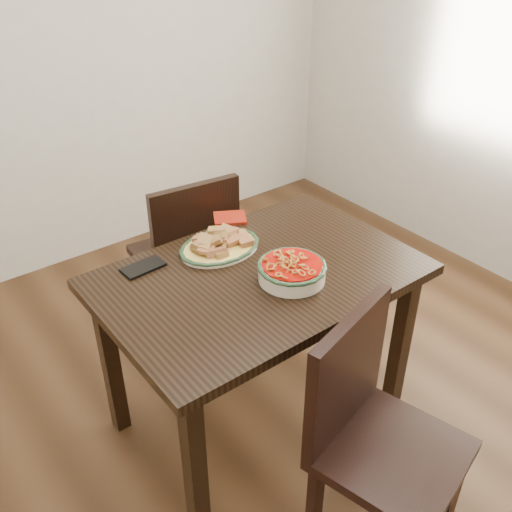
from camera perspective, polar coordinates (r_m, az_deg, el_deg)
floor at (r=2.61m, az=1.63°, el=-15.32°), size 3.50×3.50×0.00m
wall_back at (r=3.35m, az=-18.46°, el=20.10°), size 3.50×0.10×2.60m
dining_table at (r=2.16m, az=0.32°, el=-3.86°), size 1.17×0.78×0.75m
chair_far at (r=2.72m, az=-6.77°, el=0.44°), size 0.46×0.46×0.89m
chair_near at (r=1.92m, az=11.49°, el=-16.40°), size 0.51×0.51×0.89m
fish_plate at (r=2.22m, az=-3.69°, el=1.63°), size 0.33×0.25×0.11m
noodle_bowl at (r=2.05m, az=3.61°, el=-1.30°), size 0.25×0.25×0.08m
smartphone at (r=2.16m, az=-11.21°, el=-1.10°), size 0.16×0.09×0.01m
napkin at (r=2.45m, az=-2.62°, el=3.83°), size 0.17×0.17×0.01m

